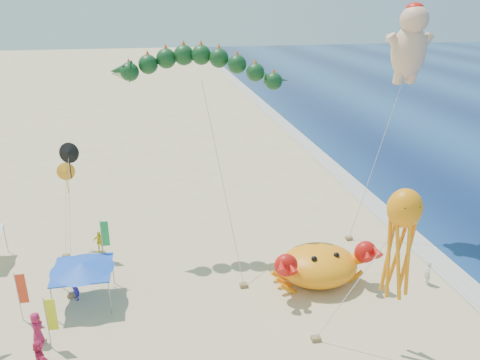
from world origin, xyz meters
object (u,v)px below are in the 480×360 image
object	(u,v)px
octopus_kite	(401,235)
canopy_blue	(82,267)
dragon_kite	(199,72)
crab_inflatable	(319,264)
cherub_kite	(410,42)

from	to	relation	value
octopus_kite	canopy_blue	bearing A→B (deg)	155.81
dragon_kite	canopy_blue	world-z (taller)	dragon_kite
crab_inflatable	octopus_kite	distance (m)	8.57
cherub_kite	octopus_kite	distance (m)	16.61
cherub_kite	canopy_blue	world-z (taller)	cherub_kite
crab_inflatable	dragon_kite	bearing A→B (deg)	136.87
dragon_kite	cherub_kite	size ratio (longest dim) A/B	0.83
octopus_kite	crab_inflatable	bearing A→B (deg)	102.72
cherub_kite	canopy_blue	xyz separation A→B (m)	(-23.00, -5.66, -12.17)
crab_inflatable	cherub_kite	world-z (taller)	cherub_kite
crab_inflatable	dragon_kite	world-z (taller)	dragon_kite
dragon_kite	crab_inflatable	bearing A→B (deg)	-43.13
crab_inflatable	cherub_kite	bearing A→B (deg)	38.06
crab_inflatable	canopy_blue	size ratio (longest dim) A/B	1.85
dragon_kite	octopus_kite	xyz separation A→B (m)	(8.24, -12.85, -6.23)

